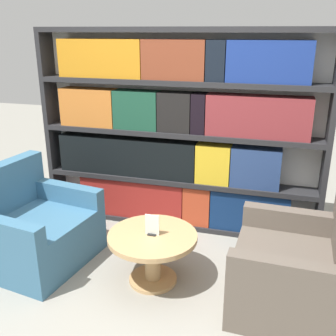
# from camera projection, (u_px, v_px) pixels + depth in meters

# --- Properties ---
(ground_plane) EXTENTS (14.00, 14.00, 0.00)m
(ground_plane) POSITION_uv_depth(u_px,v_px,m) (138.00, 292.00, 3.13)
(ground_plane) COLOR gray
(bookshelf) EXTENTS (2.86, 0.30, 2.00)m
(bookshelf) POSITION_uv_depth(u_px,v_px,m) (177.00, 134.00, 3.95)
(bookshelf) COLOR silver
(bookshelf) RESTS_ON ground_plane
(armchair_left) EXTENTS (0.96, 1.02, 0.87)m
(armchair_left) POSITION_uv_depth(u_px,v_px,m) (34.00, 230.00, 3.49)
(armchair_left) COLOR #386684
(armchair_left) RESTS_ON ground_plane
(armchair_right) EXTENTS (0.87, 0.94, 0.87)m
(armchair_right) POSITION_uv_depth(u_px,v_px,m) (297.00, 271.00, 2.90)
(armchair_right) COLOR brown
(armchair_right) RESTS_ON ground_plane
(coffee_table) EXTENTS (0.72, 0.72, 0.43)m
(coffee_table) POSITION_uv_depth(u_px,v_px,m) (153.00, 248.00, 3.18)
(coffee_table) COLOR tan
(coffee_table) RESTS_ON ground_plane
(table_sign) EXTENTS (0.11, 0.06, 0.17)m
(table_sign) POSITION_uv_depth(u_px,v_px,m) (152.00, 226.00, 3.11)
(table_sign) COLOR black
(table_sign) RESTS_ON coffee_table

